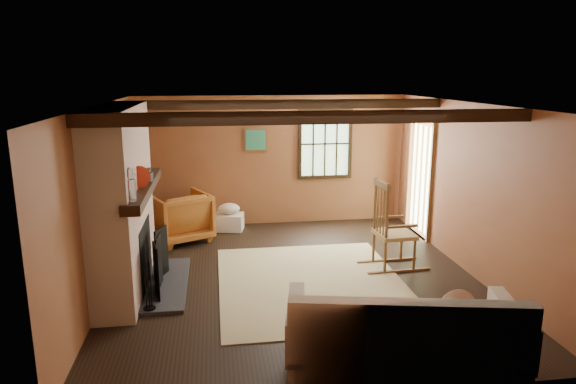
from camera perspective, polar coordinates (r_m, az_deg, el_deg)
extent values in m
plane|color=black|center=(7.27, 0.74, -9.54)|extent=(5.50, 5.50, 0.00)
cube|color=brown|center=(9.57, -1.80, 3.49)|extent=(5.00, 0.02, 2.40)
cube|color=brown|center=(4.32, 6.53, -8.69)|extent=(5.00, 0.02, 2.40)
cube|color=brown|center=(6.97, -20.00, -0.96)|extent=(0.02, 5.50, 2.40)
cube|color=brown|center=(7.68, 19.53, 0.34)|extent=(0.02, 5.50, 2.40)
cube|color=white|center=(6.72, 0.80, 9.71)|extent=(5.00, 5.50, 0.02)
cube|color=black|center=(5.54, 2.76, 8.26)|extent=(5.00, 0.12, 0.14)
cube|color=black|center=(7.91, -0.58, 9.72)|extent=(5.00, 0.12, 0.14)
cube|color=black|center=(9.65, 4.15, 5.35)|extent=(1.02, 0.06, 1.32)
cube|color=#B1D7A4|center=(9.68, 4.11, 5.37)|extent=(0.90, 0.01, 1.20)
cube|color=black|center=(9.66, 4.13, 5.36)|extent=(0.90, 0.03, 0.02)
cube|color=brown|center=(9.21, 14.43, 1.44)|extent=(0.06, 1.00, 2.06)
cube|color=#B1D7A4|center=(9.22, 14.60, 1.44)|extent=(0.01, 0.80, 1.85)
cube|color=brown|center=(9.45, -3.61, 5.80)|extent=(0.42, 0.03, 0.42)
cube|color=#277772|center=(9.43, -3.60, 5.79)|extent=(0.36, 0.01, 0.36)
cube|color=#97423A|center=(6.92, -17.97, -0.90)|extent=(0.50, 2.20, 2.40)
cube|color=black|center=(7.12, -16.99, -6.75)|extent=(0.38, 1.00, 0.85)
cube|color=#313236|center=(7.21, -13.33, -9.87)|extent=(0.55, 1.80, 0.05)
cube|color=black|center=(6.84, -15.75, 0.39)|extent=(0.22, 2.30, 0.12)
cube|color=black|center=(6.66, -14.44, -8.49)|extent=(0.10, 0.34, 0.68)
cube|color=black|center=(6.99, -14.14, -7.44)|extent=(0.04, 0.34, 0.68)
cube|color=black|center=(7.32, -13.87, -6.47)|extent=(0.15, 0.33, 0.68)
cylinder|color=black|center=(6.49, -15.12, -12.34)|extent=(0.14, 0.14, 0.02)
cylinder|color=black|center=(6.35, -15.55, -10.12)|extent=(0.01, 0.01, 0.59)
cylinder|color=black|center=(6.37, -15.28, -10.03)|extent=(0.01, 0.01, 0.59)
cylinder|color=black|center=(6.39, -15.01, -9.93)|extent=(0.01, 0.01, 0.59)
cylinder|color=silver|center=(5.93, -17.04, 0.20)|extent=(0.11, 0.11, 0.24)
sphere|color=silver|center=(5.89, -17.16, 1.98)|extent=(0.13, 0.13, 0.13)
cylinder|color=red|center=(6.54, -16.24, 1.59)|extent=(0.28, 0.11, 0.28)
cube|color=black|center=(6.95, -15.75, 1.60)|extent=(0.25, 0.18, 0.12)
cylinder|color=black|center=(7.26, -15.44, 2.03)|extent=(0.08, 0.08, 0.11)
cylinder|color=black|center=(7.46, -15.25, 2.26)|extent=(0.08, 0.08, 0.09)
cube|color=#C8B585|center=(7.11, 2.61, -10.03)|extent=(2.50, 3.00, 0.01)
cube|color=tan|center=(7.66, 11.73, -4.61)|extent=(0.55, 0.57, 0.06)
cube|color=brown|center=(7.38, 10.41, 0.81)|extent=(0.09, 0.52, 0.09)
cylinder|color=brown|center=(7.63, 13.87, -6.72)|extent=(0.04, 0.04, 0.49)
cylinder|color=brown|center=(8.02, 12.48, -5.69)|extent=(0.04, 0.04, 0.49)
cylinder|color=brown|center=(7.46, 10.75, -7.05)|extent=(0.04, 0.04, 0.49)
cylinder|color=brown|center=(7.85, 9.49, -5.97)|extent=(0.04, 0.04, 0.49)
cylinder|color=brown|center=(7.26, 10.96, -2.32)|extent=(0.04, 0.04, 0.84)
cylinder|color=brown|center=(7.66, 9.67, -1.46)|extent=(0.04, 0.04, 0.84)
cylinder|color=brown|center=(7.37, 10.62, -2.27)|extent=(0.02, 0.02, 0.69)
cylinder|color=brown|center=(7.47, 10.29, -2.04)|extent=(0.02, 0.02, 0.69)
cylinder|color=brown|center=(7.57, 9.97, -1.83)|extent=(0.02, 0.02, 0.69)
cube|color=brown|center=(7.39, 12.56, -3.76)|extent=(0.47, 0.08, 0.03)
cube|color=brown|center=(7.82, 11.08, -2.75)|extent=(0.47, 0.08, 0.03)
cube|color=brown|center=(7.63, 12.24, -8.59)|extent=(0.95, 0.11, 0.03)
cube|color=brown|center=(8.01, 10.93, -7.46)|extent=(0.95, 0.11, 0.03)
cube|color=silver|center=(5.27, 12.43, -16.32)|extent=(2.29, 1.36, 0.47)
cube|color=silver|center=(4.75, 13.45, -14.99)|extent=(2.13, 0.58, 0.59)
cube|color=silver|center=(5.10, 0.84, -14.30)|extent=(0.34, 0.97, 0.43)
cube|color=silver|center=(5.43, 23.52, -13.69)|extent=(0.34, 0.97, 0.43)
ellipsoid|color=silver|center=(5.31, 18.27, -12.15)|extent=(0.40, 0.21, 0.39)
cylinder|color=brown|center=(9.54, -14.97, -3.98)|extent=(0.44, 0.13, 0.13)
cylinder|color=brown|center=(9.53, -14.10, -3.96)|extent=(0.44, 0.13, 0.13)
cylinder|color=brown|center=(9.51, -13.24, -3.93)|extent=(0.44, 0.13, 0.13)
cylinder|color=brown|center=(9.51, -15.01, -3.21)|extent=(0.44, 0.13, 0.13)
cylinder|color=brown|center=(9.49, -14.15, -3.19)|extent=(0.44, 0.13, 0.13)
cylinder|color=brown|center=(9.48, -13.28, -3.16)|extent=(0.44, 0.13, 0.13)
cube|color=white|center=(9.41, -6.56, -3.32)|extent=(0.57, 0.47, 0.30)
ellipsoid|color=silver|center=(9.34, -6.60, -1.85)|extent=(0.49, 0.45, 0.20)
imported|color=#BF6026|center=(8.89, -11.91, -2.70)|extent=(1.21, 1.22, 0.84)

